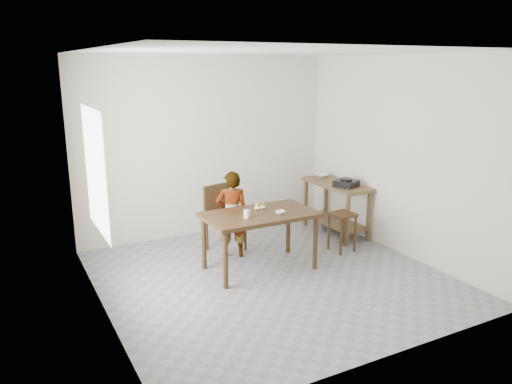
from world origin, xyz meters
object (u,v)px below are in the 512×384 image
dining_table (260,241)px  prep_counter (336,208)px  dining_chair (226,219)px  child (232,214)px  stool (342,232)px

dining_table → prep_counter: 1.86m
prep_counter → dining_chair: size_ratio=1.30×
child → stool: child is taller
dining_table → prep_counter: size_ratio=1.17×
stool → dining_table: bearing=-178.9°
stool → dining_chair: bearing=151.1°
prep_counter → stool: prep_counter is taller
dining_chair → stool: size_ratio=1.68×
prep_counter → stool: bearing=-120.1°
dining_table → child: (-0.12, 0.56, 0.22)m
dining_table → dining_chair: (-0.10, 0.81, 0.09)m
dining_chair → stool: bearing=-43.9°
prep_counter → child: 1.86m
stool → prep_counter: bearing=59.9°
child → dining_table: bearing=122.8°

